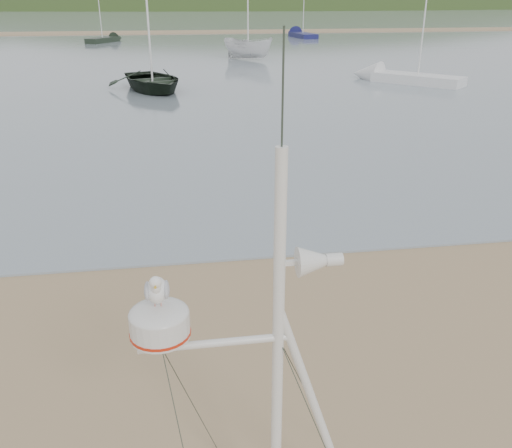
{
  "coord_description": "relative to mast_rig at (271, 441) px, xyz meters",
  "views": [
    {
      "loc": [
        1.09,
        -5.01,
        4.6
      ],
      "look_at": [
        2.02,
        1.0,
        2.02
      ],
      "focal_mm": 38.0,
      "sensor_mm": 36.0,
      "label": 1
    }
  ],
  "objects": [
    {
      "name": "ground",
      "position": [
        -1.76,
        1.53,
        -1.07
      ],
      "size": [
        560.0,
        560.0,
        0.0
      ],
      "primitive_type": "plane",
      "color": "#8D7251",
      "rests_on": "ground"
    },
    {
      "name": "water",
      "position": [
        -1.76,
        133.53,
        -1.05
      ],
      "size": [
        560.0,
        256.0,
        0.04
      ],
      "primitive_type": "cube",
      "color": "slate",
      "rests_on": "ground"
    },
    {
      "name": "sandbar",
      "position": [
        -1.76,
        71.53,
        -1.0
      ],
      "size": [
        560.0,
        7.0,
        0.07
      ],
      "primitive_type": "cube",
      "color": "#8D7251",
      "rests_on": "water"
    },
    {
      "name": "hill_ridge",
      "position": [
        16.76,
        236.53,
        -20.77
      ],
      "size": [
        620.0,
        180.0,
        80.0
      ],
      "color": "#213315",
      "rests_on": "ground"
    },
    {
      "name": "mast_rig",
      "position": [
        0.0,
        0.0,
        0.0
      ],
      "size": [
        1.96,
        2.1,
        4.43
      ],
      "color": "silver",
      "rests_on": "ground"
    },
    {
      "name": "boat_dark",
      "position": [
        -1.55,
        25.18,
        1.55
      ],
      "size": [
        3.83,
        2.27,
        5.16
      ],
      "primitive_type": "imported",
      "rotation": [
        0.0,
        0.0,
        0.35
      ],
      "color": "black",
      "rests_on": "water"
    },
    {
      "name": "boat_white",
      "position": [
        5.3,
        38.7,
        1.13
      ],
      "size": [
        2.33,
        2.33,
        4.33
      ],
      "primitive_type": "imported",
      "rotation": [
        0.0,
        0.0,
        0.81
      ],
      "color": "silver",
      "rests_on": "water"
    },
    {
      "name": "sailboat_white_near",
      "position": [
        11.73,
        26.61,
        -0.77
      ],
      "size": [
        5.58,
        5.84,
        6.47
      ],
      "color": "silver",
      "rests_on": "ground"
    },
    {
      "name": "sailboat_blue_far",
      "position": [
        14.49,
        62.25,
        -0.77
      ],
      "size": [
        2.53,
        7.32,
        7.12
      ],
      "color": "#15174B",
      "rests_on": "ground"
    },
    {
      "name": "sailboat_dark_mid",
      "position": [
        -6.58,
        57.68,
        -0.77
      ],
      "size": [
        3.91,
        5.37,
        5.47
      ],
      "color": "black",
      "rests_on": "ground"
    }
  ]
}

